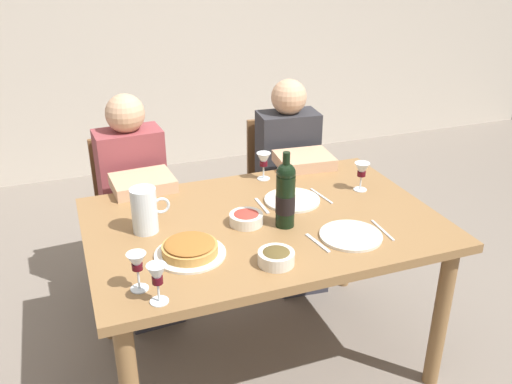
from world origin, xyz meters
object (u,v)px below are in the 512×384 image
object	(u,v)px
dining_table	(263,238)
water_pitcher	(145,213)
diner_left	(138,202)
chair_right	(280,181)
wine_glass_right_diner	(362,171)
chair_left	(131,204)
diner_right	(293,178)
baked_tart	(190,249)
dinner_plate_right_setting	(351,236)
wine_bottle	(285,195)
salad_bowl	(246,218)
wine_glass_left_diner	(157,276)
wine_glass_spare	(264,161)
olive_bowl	(276,257)
wine_glass_centre	(137,264)
dinner_plate_left_setting	(292,200)

from	to	relation	value
dining_table	water_pitcher	bearing A→B (deg)	171.21
diner_left	chair_right	bearing A→B (deg)	-169.06
wine_glass_right_diner	chair_left	world-z (taller)	wine_glass_right_diner
diner_right	wine_glass_right_diner	bearing A→B (deg)	106.51
baked_tart	dinner_plate_right_setting	size ratio (longest dim) A/B	1.08
wine_bottle	diner_left	bearing A→B (deg)	124.27
salad_bowl	wine_glass_right_diner	size ratio (longest dim) A/B	1.03
wine_bottle	wine_glass_left_diner	size ratio (longest dim) A/B	2.28
dining_table	wine_glass_spare	bearing A→B (deg)	68.95
wine_glass_right_diner	chair_left	size ratio (longest dim) A/B	0.16
wine_glass_left_diner	chair_right	xyz separation A→B (m)	(1.00, 1.33, -0.36)
chair_left	olive_bowl	bearing A→B (deg)	103.03
chair_right	wine_bottle	bearing A→B (deg)	73.45
wine_bottle	wine_glass_left_diner	xyz separation A→B (m)	(-0.60, -0.35, -0.04)
dining_table	diner_right	distance (m)	0.80
wine_glass_centre	water_pitcher	bearing A→B (deg)	76.65
wine_bottle	salad_bowl	distance (m)	0.20
baked_tart	wine_glass_right_diner	xyz separation A→B (m)	(0.92, 0.30, 0.07)
chair_left	wine_glass_left_diner	bearing A→B (deg)	82.80
wine_bottle	wine_glass_left_diner	distance (m)	0.70
diner_left	wine_bottle	bearing A→B (deg)	120.67
dining_table	wine_glass_left_diner	bearing A→B (deg)	-141.60
wine_bottle	wine_glass_centre	xyz separation A→B (m)	(-0.65, -0.25, -0.04)
salad_bowl	wine_glass_left_diner	world-z (taller)	wine_glass_left_diner
wine_glass_centre	dinner_plate_left_setting	xyz separation A→B (m)	(0.78, 0.45, -0.10)
diner_left	chair_right	size ratio (longest dim) A/B	1.33
water_pitcher	olive_bowl	xyz separation A→B (m)	(0.41, -0.42, -0.05)
salad_bowl	wine_glass_centre	xyz separation A→B (m)	(-0.51, -0.32, 0.07)
water_pitcher	wine_glass_spare	world-z (taller)	water_pitcher
water_pitcher	dinner_plate_left_setting	distance (m)	0.69
olive_bowl	diner_right	size ratio (longest dim) A/B	0.12
wine_glass_left_diner	chair_right	size ratio (longest dim) A/B	0.17
wine_glass_left_diner	diner_right	distance (m)	1.49
dinner_plate_right_setting	diner_right	size ratio (longest dim) A/B	0.22
diner_left	chair_left	bearing A→B (deg)	-90.61
baked_tart	diner_left	world-z (taller)	diner_left
dining_table	diner_right	xyz separation A→B (m)	(0.44, 0.67, -0.05)
water_pitcher	salad_bowl	xyz separation A→B (m)	(0.41, -0.09, -0.06)
wine_glass_spare	diner_left	size ratio (longest dim) A/B	0.12
baked_tart	dinner_plate_right_setting	distance (m)	0.65
wine_glass_centre	dinner_plate_left_setting	distance (m)	0.91
wine_glass_centre	diner_right	bearing A→B (deg)	44.10
salad_bowl	olive_bowl	distance (m)	0.34
wine_glass_left_diner	diner_left	bearing A→B (deg)	84.98
olive_bowl	diner_left	bearing A→B (deg)	109.60
salad_bowl	dinner_plate_left_setting	size ratio (longest dim) A/B	0.56
wine_glass_centre	diner_left	world-z (taller)	diner_left
dining_table	wine_bottle	size ratio (longest dim) A/B	4.53
chair_left	dinner_plate_left_setting	bearing A→B (deg)	125.95
baked_tart	dinner_plate_left_setting	bearing A→B (deg)	28.02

